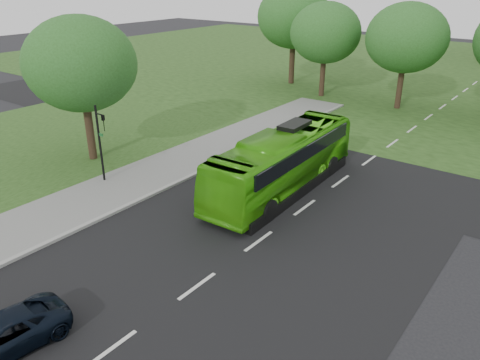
{
  "coord_description": "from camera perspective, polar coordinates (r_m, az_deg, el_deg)",
  "views": [
    {
      "loc": [
        9.91,
        -12.46,
        10.71
      ],
      "look_at": [
        -2.45,
        3.91,
        1.6
      ],
      "focal_mm": 35.0,
      "sensor_mm": 36.0,
      "label": 1
    }
  ],
  "objects": [
    {
      "name": "ground",
      "position": [
        19.18,
        -1.2,
        -9.99
      ],
      "size": [
        160.0,
        160.0,
        0.0
      ],
      "primitive_type": "plane",
      "color": "black",
      "rests_on": "ground"
    },
    {
      "name": "tree_park_b",
      "position": [
        42.03,
        19.65,
        16.0
      ],
      "size": [
        6.62,
        6.62,
        8.68
      ],
      "color": "black",
      "rests_on": "ground"
    },
    {
      "name": "suv",
      "position": [
        16.74,
        -27.16,
        -16.5
      ],
      "size": [
        2.36,
        4.27,
        1.13
      ],
      "primitive_type": "imported",
      "rotation": [
        0.0,
        0.0,
        -0.12
      ],
      "color": "black",
      "rests_on": "ground"
    },
    {
      "name": "tree_park_f",
      "position": [
        49.94,
        6.59,
        19.16
      ],
      "size": [
        7.35,
        7.35,
        9.82
      ],
      "color": "black",
      "rests_on": "ground"
    },
    {
      "name": "traffic_light",
      "position": [
        26.19,
        -16.61,
        4.85
      ],
      "size": [
        0.7,
        0.19,
        4.39
      ],
      "rotation": [
        0.0,
        0.0,
        0.09
      ],
      "color": "black",
      "rests_on": "ground"
    },
    {
      "name": "street_surfaces",
      "position": [
        38.2,
        20.04,
        6.25
      ],
      "size": [
        120.0,
        120.0,
        0.15
      ],
      "color": "black",
      "rests_on": "ground"
    },
    {
      "name": "tree_side_near",
      "position": [
        29.41,
        -18.84,
        13.23
      ],
      "size": [
        6.5,
        6.5,
        8.64
      ],
      "color": "black",
      "rests_on": "ground"
    },
    {
      "name": "tree_park_a",
      "position": [
        44.88,
        10.38,
        17.24
      ],
      "size": [
        6.38,
        6.38,
        8.48
      ],
      "color": "black",
      "rests_on": "ground"
    },
    {
      "name": "bus",
      "position": [
        24.81,
        5.22,
        2.29
      ],
      "size": [
        3.06,
        11.53,
        3.19
      ],
      "primitive_type": "imported",
      "rotation": [
        0.0,
        0.0,
        0.03
      ],
      "color": "#47BD13",
      "rests_on": "ground"
    }
  ]
}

